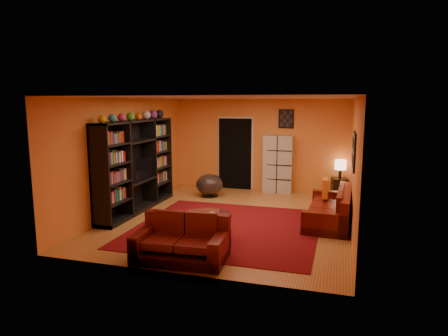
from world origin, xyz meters
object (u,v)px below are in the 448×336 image
(entertainment_unit, at_px, (136,166))
(sofa, at_px, (333,209))
(coffee_table, at_px, (207,217))
(loveseat, at_px, (183,241))
(side_table, at_px, (339,187))
(storage_cabinet, at_px, (278,164))
(table_lamp, at_px, (340,165))
(bowl_chair, at_px, (210,185))
(tv, at_px, (138,169))

(entertainment_unit, bearing_deg, sofa, 3.56)
(coffee_table, bearing_deg, loveseat, -94.70)
(side_table, bearing_deg, storage_cabinet, 178.29)
(entertainment_unit, distance_m, table_lamp, 5.30)
(entertainment_unit, bearing_deg, bowl_chair, 56.74)
(entertainment_unit, bearing_deg, loveseat, -48.69)
(entertainment_unit, bearing_deg, coffee_table, -33.03)
(coffee_table, bearing_deg, table_lamp, 61.02)
(loveseat, bearing_deg, table_lamp, -28.65)
(entertainment_unit, relative_size, loveseat, 1.99)
(bowl_chair, xyz_separation_m, table_lamp, (3.35, 0.96, 0.53))
(tv, relative_size, loveseat, 0.59)
(table_lamp, bearing_deg, sofa, -92.64)
(entertainment_unit, bearing_deg, tv, -6.31)
(entertainment_unit, xyz_separation_m, side_table, (4.53, 2.75, -0.80))
(tv, xyz_separation_m, storage_cabinet, (2.80, 2.81, -0.18))
(sofa, bearing_deg, side_table, 89.71)
(entertainment_unit, relative_size, table_lamp, 6.10)
(entertainment_unit, relative_size, tv, 3.36)
(sofa, bearing_deg, storage_cabinet, 124.11)
(side_table, height_order, table_lamp, table_lamp)
(table_lamp, bearing_deg, bowl_chair, -164.05)
(bowl_chair, distance_m, side_table, 3.48)
(sofa, relative_size, side_table, 4.31)
(entertainment_unit, xyz_separation_m, tv, (0.05, -0.01, -0.07))
(loveseat, xyz_separation_m, side_table, (2.40, 5.17, -0.04))
(coffee_table, bearing_deg, storage_cabinet, 81.40)
(loveseat, height_order, side_table, loveseat)
(loveseat, relative_size, bowl_chair, 2.04)
(sofa, height_order, bowl_chair, sofa)
(loveseat, height_order, storage_cabinet, storage_cabinet)
(tv, height_order, loveseat, tv)
(coffee_table, xyz_separation_m, bowl_chair, (-1.03, 3.23, -0.10))
(side_table, bearing_deg, coffee_table, -118.98)
(loveseat, bearing_deg, tv, 36.95)
(tv, xyz_separation_m, coffee_table, (2.16, -1.43, -0.55))
(coffee_table, relative_size, side_table, 1.86)
(storage_cabinet, height_order, side_table, storage_cabinet)
(tv, bearing_deg, entertainment_unit, 83.69)
(sofa, distance_m, bowl_chair, 3.57)
(entertainment_unit, xyz_separation_m, storage_cabinet, (2.85, 2.80, -0.25))
(loveseat, distance_m, coffee_table, 1.00)
(sofa, relative_size, loveseat, 1.43)
(tv, distance_m, storage_cabinet, 3.97)
(storage_cabinet, xyz_separation_m, side_table, (1.68, -0.05, -0.55))
(bowl_chair, bearing_deg, storage_cabinet, 31.07)
(storage_cabinet, relative_size, table_lamp, 3.24)
(table_lamp, bearing_deg, storage_cabinet, 178.29)
(entertainment_unit, xyz_separation_m, loveseat, (2.13, -2.42, -0.76))
(sofa, bearing_deg, entertainment_unit, -174.09)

